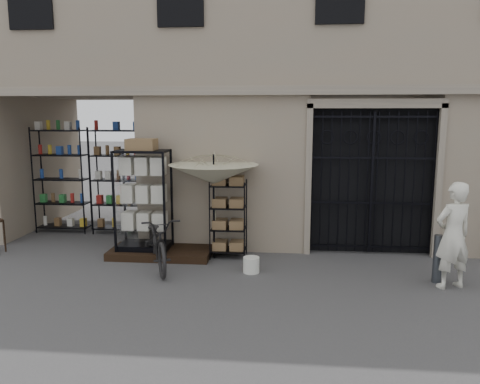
# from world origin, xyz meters

# --- Properties ---
(ground) EXTENTS (80.00, 80.00, 0.00)m
(ground) POSITION_xyz_m (0.00, 0.00, 0.00)
(ground) COLOR #27272A
(ground) RESTS_ON ground
(main_building) EXTENTS (14.00, 4.00, 9.00)m
(main_building) POSITION_xyz_m (0.00, 4.00, 4.50)
(main_building) COLOR gray
(main_building) RESTS_ON ground
(shop_recess) EXTENTS (3.00, 1.70, 3.00)m
(shop_recess) POSITION_xyz_m (-4.50, 2.80, 1.50)
(shop_recess) COLOR black
(shop_recess) RESTS_ON ground
(shop_shelving) EXTENTS (2.70, 0.50, 2.50)m
(shop_shelving) POSITION_xyz_m (-4.55, 3.30, 1.25)
(shop_shelving) COLOR black
(shop_shelving) RESTS_ON ground
(iron_gate) EXTENTS (2.50, 0.21, 3.00)m
(iron_gate) POSITION_xyz_m (1.75, 2.28, 1.50)
(iron_gate) COLOR black
(iron_gate) RESTS_ON ground
(step_platform) EXTENTS (2.00, 0.90, 0.15)m
(step_platform) POSITION_xyz_m (-2.40, 1.55, 0.07)
(step_platform) COLOR black
(step_platform) RESTS_ON ground
(display_cabinet) EXTENTS (1.14, 0.95, 2.13)m
(display_cabinet) POSITION_xyz_m (-2.72, 1.55, 1.03)
(display_cabinet) COLOR black
(display_cabinet) RESTS_ON step_platform
(wire_rack) EXTENTS (0.77, 0.64, 1.53)m
(wire_rack) POSITION_xyz_m (-1.05, 1.65, 0.75)
(wire_rack) COLOR black
(wire_rack) RESTS_ON ground
(market_umbrella) EXTENTS (1.82, 1.84, 2.45)m
(market_umbrella) POSITION_xyz_m (-1.32, 1.53, 1.77)
(market_umbrella) COLOR black
(market_umbrella) RESTS_ON ground
(white_bucket) EXTENTS (0.31, 0.31, 0.28)m
(white_bucket) POSITION_xyz_m (-0.54, 0.76, 0.14)
(white_bucket) COLOR silver
(white_bucket) RESTS_ON ground
(bicycle) EXTENTS (1.00, 1.18, 1.89)m
(bicycle) POSITION_xyz_m (-2.27, 0.88, 0.00)
(bicycle) COLOR black
(bicycle) RESTS_ON ground
(steel_bollard) EXTENTS (0.19, 0.19, 0.82)m
(steel_bollard) POSITION_xyz_m (2.60, 0.56, 0.41)
(steel_bollard) COLOR #464C54
(steel_bollard) RESTS_ON ground
(shopkeeper) EXTENTS (1.21, 1.86, 0.42)m
(shopkeeper) POSITION_xyz_m (2.74, 0.35, 0.00)
(shopkeeper) COLOR silver
(shopkeeper) RESTS_ON ground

